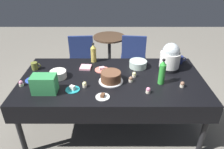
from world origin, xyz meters
The scene contains 25 objects.
ground centered at (0.00, 0.00, 0.00)m, with size 9.00×9.00×0.00m, color slate.
potluck_table centered at (0.00, 0.00, 0.69)m, with size 2.20×1.10×0.75m.
frosted_layer_cake centered at (-0.01, -0.08, 0.81)m, with size 0.29×0.29×0.13m.
slow_cooker centered at (0.74, 0.23, 0.92)m, with size 0.26×0.26×0.36m.
glass_salad_bowl centered at (0.34, 0.29, 0.79)m, with size 0.23×0.23×0.09m, color #B2C6BC.
ceramic_snack_bowl centered at (-0.65, 0.02, 0.79)m, with size 0.20×0.20×0.09m, color silver.
dessert_plate_teal centered at (-0.43, -0.25, 0.76)m, with size 0.16×0.16×0.05m.
dessert_plate_white centered at (-0.10, -0.39, 0.76)m, with size 0.15×0.15×0.04m.
dessert_plate_cobalt centered at (-0.95, -0.05, 0.76)m, with size 0.16×0.16×0.04m.
dessert_plate_coral centered at (-0.13, 0.20, 0.76)m, with size 0.18×0.18×0.04m.
cupcake_lemon centered at (0.39, -0.31, 0.78)m, with size 0.05×0.05×0.07m.
cupcake_rose centered at (-0.31, -0.19, 0.78)m, with size 0.05×0.05×0.07m.
cupcake_berry centered at (0.27, 0.03, 0.78)m, with size 0.05×0.05×0.07m.
cupcake_vanilla centered at (0.79, -0.19, 0.78)m, with size 0.05×0.05×0.07m.
cupcake_cocoa centered at (0.22, -0.08, 0.78)m, with size 0.05×0.05×0.07m.
cupcake_mint centered at (-1.03, -0.17, 0.78)m, with size 0.05×0.05×0.07m.
soda_bottle_ginger_ale centered at (-0.25, 0.45, 0.87)m, with size 0.08×0.08×0.27m.
soda_bottle_lime_soda centered at (0.57, -0.11, 0.89)m, with size 0.07×0.07×0.31m.
coffee_mug_navy centered at (0.93, 0.41, 0.80)m, with size 0.13×0.09×0.10m.
coffee_mug_olive centered at (-1.00, 0.22, 0.80)m, with size 0.12×0.08×0.10m.
soda_carton centered at (-0.72, -0.29, 0.85)m, with size 0.26×0.16×0.20m, color #338C4C.
paper_napkin_stack centered at (-0.35, 0.25, 0.76)m, with size 0.14×0.14×0.02m, color pink.
maroon_chair_left centered at (-0.55, 1.34, 0.49)m, with size 0.47×0.47×0.85m.
maroon_chair_right centered at (0.39, 1.34, 0.49)m, with size 0.48×0.48×0.85m.
round_cafe_table centered at (-0.05, 1.57, 0.50)m, with size 0.60×0.60×0.72m.
Camera 1 is at (-0.00, -2.16, 2.04)m, focal length 33.46 mm.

